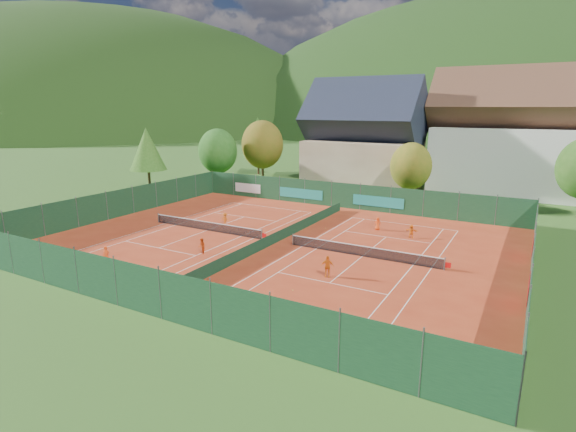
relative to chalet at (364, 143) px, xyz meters
The scene contains 29 objects.
ground 30.87m from the chalet, 84.29° to the right, with size 600.00×600.00×0.00m, color #2A541A.
clay_pad 30.87m from the chalet, 84.29° to the right, with size 40.00×32.00×0.01m, color #A43218.
court_markings_left 31.12m from the chalet, 99.46° to the right, with size 11.03×23.83×0.00m.
court_markings_right 32.63m from the chalet, 69.86° to the right, with size 11.03×23.83×0.00m.
tennis_net_left 31.00m from the chalet, 99.17° to the right, with size 13.30×0.10×1.02m.
tennis_net_right 32.59m from the chalet, 69.60° to the right, with size 13.30×0.10×1.02m.
court_divider 30.77m from the chalet, 84.29° to the right, with size 0.03×28.80×1.00m.
fence_north 15.14m from the chalet, 79.70° to the right, with size 40.00×0.10×3.00m.
fence_south 46.38m from the chalet, 86.27° to the right, with size 40.00×0.04×3.00m.
fence_west 34.86m from the chalet, 119.54° to the right, with size 0.04×32.00×3.00m.
fence_east 38.11m from the chalet, 52.48° to the right, with size 0.09×32.00×3.00m.
chalet is the anchor object (origin of this frame).
hotel_block_a 19.94m from the chalet, 17.53° to the left, with size 21.60×11.00×17.25m.
tree_west_front 21.51m from the chalet, 152.24° to the right, with size 5.72×5.72×8.69m.
tree_west_mid 15.53m from the chalet, 165.07° to the right, with size 6.44×6.44×9.78m.
tree_west_back 21.38m from the chalet, 169.22° to the left, with size 5.60×5.60×10.00m.
tree_center 12.19m from the chalet, 41.63° to the right, with size 5.01×5.01×7.60m.
tree_west_side 30.81m from the chalet, 144.25° to the right, with size 5.04×5.04×9.00m.
mountain_backdrop 211.04m from the chalet, 81.19° to the left, with size 820.00×530.00×242.00m.
ball_hopper 45.32m from the chalet, 72.12° to the right, with size 0.34×0.34×0.80m.
loose_ball_0 34.59m from the chalet, 98.53° to the right, with size 0.07×0.07×0.07m, color #CCD833.
loose_ball_1 40.46m from the chalet, 76.35° to the right, with size 0.07×0.07×0.07m, color #CCD833.
loose_ball_2 24.98m from the chalet, 78.50° to the right, with size 0.07×0.07×0.07m, color #CCD833.
player_left_near 42.24m from the chalet, 97.29° to the right, with size 0.56×0.37×1.53m, color #F04A15.
player_left_mid 36.30m from the chalet, 91.18° to the right, with size 0.65×0.51×1.34m, color #D14612.
player_left_far 28.50m from the chalet, 99.59° to the right, with size 0.85×0.49×1.31m, color orange.
player_right_near 37.36m from the chalet, 73.70° to the right, with size 0.92×0.38×1.57m, color orange.
player_right_far_a 24.33m from the chalet, 66.27° to the right, with size 0.63×0.41×1.29m, color #FA4E16.
player_right_far_b 26.90m from the chalet, 60.07° to the right, with size 1.17×0.37×1.26m, color orange.
Camera 1 is at (19.62, -32.99, 11.82)m, focal length 28.00 mm.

